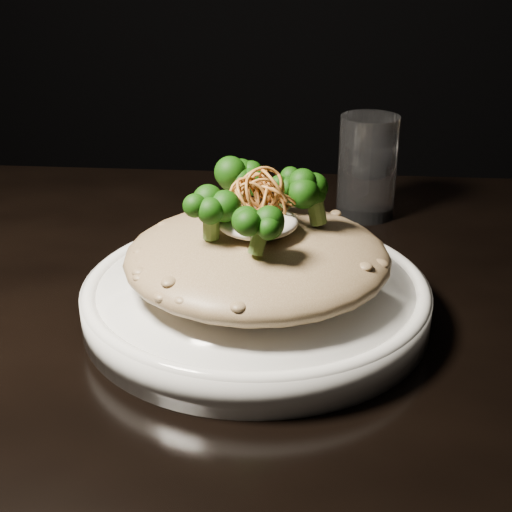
% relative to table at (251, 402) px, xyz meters
% --- Properties ---
extents(table, '(1.10, 0.80, 0.75)m').
position_rel_table_xyz_m(table, '(0.00, 0.00, 0.00)').
color(table, black).
rests_on(table, ground).
extents(plate, '(0.29, 0.29, 0.03)m').
position_rel_table_xyz_m(plate, '(0.00, 0.01, 0.10)').
color(plate, white).
rests_on(plate, table).
extents(risotto, '(0.22, 0.22, 0.05)m').
position_rel_table_xyz_m(risotto, '(0.00, 0.01, 0.14)').
color(risotto, brown).
rests_on(risotto, plate).
extents(broccoli, '(0.14, 0.14, 0.05)m').
position_rel_table_xyz_m(broccoli, '(0.01, 0.02, 0.19)').
color(broccoli, black).
rests_on(broccoli, risotto).
extents(cheese, '(0.07, 0.07, 0.02)m').
position_rel_table_xyz_m(cheese, '(0.01, 0.01, 0.17)').
color(cheese, white).
rests_on(cheese, risotto).
extents(shallots, '(0.06, 0.06, 0.04)m').
position_rel_table_xyz_m(shallots, '(0.01, 0.01, 0.20)').
color(shallots, brown).
rests_on(shallots, cheese).
extents(drinking_glass, '(0.09, 0.09, 0.11)m').
position_rel_table_xyz_m(drinking_glass, '(0.11, 0.25, 0.14)').
color(drinking_glass, silver).
rests_on(drinking_glass, table).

